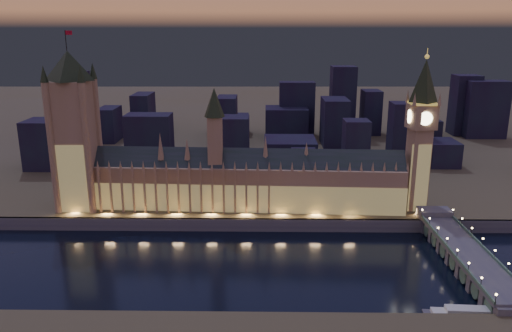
{
  "coord_description": "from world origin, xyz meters",
  "views": [
    {
      "loc": [
        9.58,
        -246.25,
        121.58
      ],
      "look_at": [
        5.0,
        55.0,
        38.0
      ],
      "focal_mm": 35.0,
      "sensor_mm": 36.0,
      "label": 1
    }
  ],
  "objects_px": {
    "victoria_tower": "(74,123)",
    "westminster_bridge": "(464,255)",
    "palace_of_westminster": "(245,180)",
    "river_boat": "(469,314)",
    "elizabeth_tower": "(421,123)"
  },
  "relations": [
    {
      "from": "elizabeth_tower",
      "to": "westminster_bridge",
      "type": "relative_size",
      "value": 0.9
    },
    {
      "from": "river_boat",
      "to": "westminster_bridge",
      "type": "bearing_deg",
      "value": 71.77
    },
    {
      "from": "victoria_tower",
      "to": "elizabeth_tower",
      "type": "relative_size",
      "value": 1.1
    },
    {
      "from": "westminster_bridge",
      "to": "elizabeth_tower",
      "type": "bearing_deg",
      "value": 96.77
    },
    {
      "from": "palace_of_westminster",
      "to": "river_boat",
      "type": "distance_m",
      "value": 155.26
    },
    {
      "from": "victoria_tower",
      "to": "westminster_bridge",
      "type": "height_order",
      "value": "victoria_tower"
    },
    {
      "from": "westminster_bridge",
      "to": "river_boat",
      "type": "distance_m",
      "value": 52.67
    },
    {
      "from": "victoria_tower",
      "to": "elizabeth_tower",
      "type": "height_order",
      "value": "victoria_tower"
    },
    {
      "from": "palace_of_westminster",
      "to": "westminster_bridge",
      "type": "bearing_deg",
      "value": -28.97
    },
    {
      "from": "westminster_bridge",
      "to": "victoria_tower",
      "type": "bearing_deg",
      "value": 163.85
    },
    {
      "from": "palace_of_westminster",
      "to": "victoria_tower",
      "type": "relative_size",
      "value": 1.8
    },
    {
      "from": "palace_of_westminster",
      "to": "river_boat",
      "type": "relative_size",
      "value": 5.27
    },
    {
      "from": "palace_of_westminster",
      "to": "westminster_bridge",
      "type": "height_order",
      "value": "palace_of_westminster"
    },
    {
      "from": "elizabeth_tower",
      "to": "river_boat",
      "type": "relative_size",
      "value": 2.66
    },
    {
      "from": "victoria_tower",
      "to": "river_boat",
      "type": "relative_size",
      "value": 2.93
    }
  ]
}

